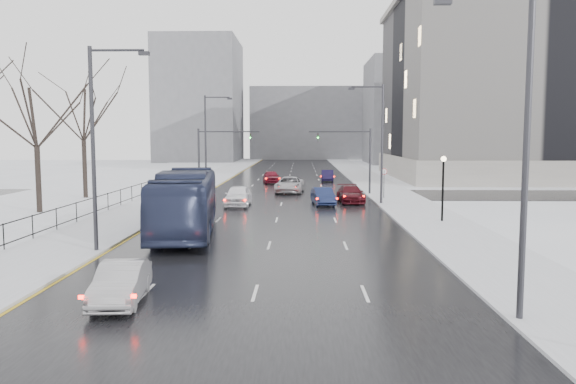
# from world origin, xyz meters

# --- Properties ---
(road) EXTENTS (16.00, 150.00, 0.04)m
(road) POSITION_xyz_m (0.00, 60.00, 0.02)
(road) COLOR black
(road) RESTS_ON ground
(cross_road) EXTENTS (130.00, 10.00, 0.04)m
(cross_road) POSITION_xyz_m (0.00, 48.00, 0.02)
(cross_road) COLOR black
(cross_road) RESTS_ON ground
(sidewalk_left) EXTENTS (5.00, 150.00, 0.16)m
(sidewalk_left) POSITION_xyz_m (-10.50, 60.00, 0.08)
(sidewalk_left) COLOR silver
(sidewalk_left) RESTS_ON ground
(sidewalk_right) EXTENTS (5.00, 150.00, 0.16)m
(sidewalk_right) POSITION_xyz_m (10.50, 60.00, 0.08)
(sidewalk_right) COLOR silver
(sidewalk_right) RESTS_ON ground
(park_strip) EXTENTS (14.00, 150.00, 0.12)m
(park_strip) POSITION_xyz_m (-20.00, 60.00, 0.06)
(park_strip) COLOR white
(park_strip) RESTS_ON ground
(tree_park_d) EXTENTS (8.75, 8.75, 12.50)m
(tree_park_d) POSITION_xyz_m (-17.80, 34.00, 0.00)
(tree_park_d) COLOR black
(tree_park_d) RESTS_ON ground
(tree_park_e) EXTENTS (9.45, 9.45, 13.50)m
(tree_park_e) POSITION_xyz_m (-18.20, 44.00, 0.00)
(tree_park_e) COLOR black
(tree_park_e) RESTS_ON ground
(iron_fence) EXTENTS (0.06, 70.00, 1.30)m
(iron_fence) POSITION_xyz_m (-13.00, 30.00, 0.91)
(iron_fence) COLOR black
(iron_fence) RESTS_ON sidewalk_left
(streetlight_r_near) EXTENTS (2.95, 0.25, 10.00)m
(streetlight_r_near) POSITION_xyz_m (8.17, 10.00, 5.62)
(streetlight_r_near) COLOR #2D2D33
(streetlight_r_near) RESTS_ON ground
(streetlight_r_mid) EXTENTS (2.95, 0.25, 10.00)m
(streetlight_r_mid) POSITION_xyz_m (8.17, 40.00, 5.62)
(streetlight_r_mid) COLOR #2D2D33
(streetlight_r_mid) RESTS_ON ground
(streetlight_l_near) EXTENTS (2.95, 0.25, 10.00)m
(streetlight_l_near) POSITION_xyz_m (-8.17, 20.00, 5.62)
(streetlight_l_near) COLOR #2D2D33
(streetlight_l_near) RESTS_ON ground
(streetlight_l_far) EXTENTS (2.95, 0.25, 10.00)m
(streetlight_l_far) POSITION_xyz_m (-8.17, 52.00, 5.62)
(streetlight_l_far) COLOR #2D2D33
(streetlight_l_far) RESTS_ON ground
(lamppost_r_mid) EXTENTS (0.36, 0.36, 4.28)m
(lamppost_r_mid) POSITION_xyz_m (11.00, 30.00, 2.94)
(lamppost_r_mid) COLOR black
(lamppost_r_mid) RESTS_ON sidewalk_right
(mast_signal_right) EXTENTS (6.10, 0.33, 6.50)m
(mast_signal_right) POSITION_xyz_m (7.33, 48.00, 4.11)
(mast_signal_right) COLOR #2D2D33
(mast_signal_right) RESTS_ON ground
(mast_signal_left) EXTENTS (6.10, 0.33, 6.50)m
(mast_signal_left) POSITION_xyz_m (-7.33, 48.00, 4.11)
(mast_signal_left) COLOR #2D2D33
(mast_signal_left) RESTS_ON ground
(no_uturn_sign) EXTENTS (0.60, 0.06, 2.70)m
(no_uturn_sign) POSITION_xyz_m (9.20, 44.00, 2.30)
(no_uturn_sign) COLOR #2D2D33
(no_uturn_sign) RESTS_ON sidewalk_right
(civic_building) EXTENTS (41.00, 31.00, 24.80)m
(civic_building) POSITION_xyz_m (35.00, 72.00, 11.21)
(civic_building) COLOR gray
(civic_building) RESTS_ON ground
(bldg_far_right) EXTENTS (24.00, 20.00, 22.00)m
(bldg_far_right) POSITION_xyz_m (28.00, 115.00, 11.00)
(bldg_far_right) COLOR slate
(bldg_far_right) RESTS_ON ground
(bldg_far_left) EXTENTS (18.00, 22.00, 28.00)m
(bldg_far_left) POSITION_xyz_m (-22.00, 125.00, 14.00)
(bldg_far_left) COLOR slate
(bldg_far_left) RESTS_ON ground
(bldg_far_center) EXTENTS (30.00, 18.00, 18.00)m
(bldg_far_center) POSITION_xyz_m (4.00, 140.00, 9.00)
(bldg_far_center) COLOR slate
(bldg_far_center) RESTS_ON ground
(sedan_left_near) EXTENTS (1.86, 4.28, 1.37)m
(sedan_left_near) POSITION_xyz_m (-4.50, 11.74, 0.72)
(sedan_left_near) COLOR #A5A4A8
(sedan_left_near) RESTS_ON road
(bus) EXTENTS (4.68, 13.54, 3.70)m
(bus) POSITION_xyz_m (-5.15, 25.70, 1.89)
(bus) COLOR #28304F
(bus) RESTS_ON road
(sedan_center_near) EXTENTS (2.00, 4.97, 1.69)m
(sedan_center_near) POSITION_xyz_m (-3.50, 38.69, 0.89)
(sedan_center_near) COLOR white
(sedan_center_near) RESTS_ON road
(sedan_right_near) EXTENTS (2.06, 4.56, 1.45)m
(sedan_right_near) POSITION_xyz_m (3.50, 39.55, 0.77)
(sedan_right_near) COLOR #18224A
(sedan_right_near) RESTS_ON road
(sedan_right_cross) EXTENTS (3.09, 5.98, 1.61)m
(sedan_right_cross) POSITION_xyz_m (0.50, 49.79, 0.85)
(sedan_right_cross) COLOR #A9A8AD
(sedan_right_cross) RESTS_ON road
(sedan_right_far) EXTENTS (2.33, 5.13, 1.46)m
(sedan_right_far) POSITION_xyz_m (5.95, 41.45, 0.77)
(sedan_right_far) COLOR #460C13
(sedan_right_far) RESTS_ON road
(sedan_center_far) EXTENTS (2.46, 4.81, 1.57)m
(sedan_center_far) POSITION_xyz_m (-1.98, 61.28, 0.82)
(sedan_center_far) COLOR maroon
(sedan_center_far) RESTS_ON road
(sedan_right_distant) EXTENTS (1.71, 4.43, 1.44)m
(sedan_right_distant) POSITION_xyz_m (5.03, 64.44, 0.76)
(sedan_right_distant) COLOR #181135
(sedan_right_distant) RESTS_ON road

